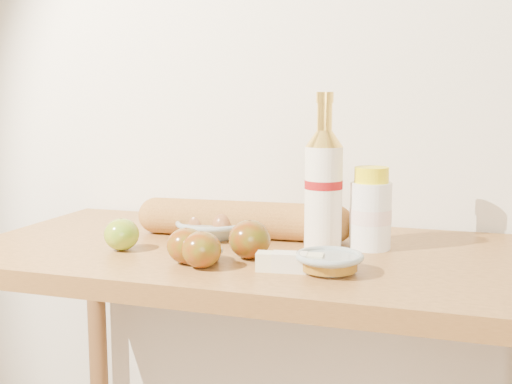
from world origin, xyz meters
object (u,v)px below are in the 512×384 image
(bourbon_bottle, at_px, (324,185))
(egg_bowl, at_px, (214,226))
(cream_bottle, at_px, (371,211))
(baguette, at_px, (242,219))
(table, at_px, (260,306))

(bourbon_bottle, relative_size, egg_bowl, 1.75)
(cream_bottle, relative_size, baguette, 0.34)
(table, height_order, baguette, baguette)
(table, bearing_deg, cream_bottle, 16.84)
(table, height_order, bourbon_bottle, bourbon_bottle)
(table, xyz_separation_m, bourbon_bottle, (0.12, 0.04, 0.25))
(bourbon_bottle, bearing_deg, table, -137.03)
(baguette, bearing_deg, egg_bowl, -172.50)
(cream_bottle, bearing_deg, egg_bowl, 173.09)
(egg_bowl, bearing_deg, bourbon_bottle, -5.52)
(table, xyz_separation_m, cream_bottle, (0.21, 0.06, 0.20))
(egg_bowl, height_order, baguette, baguette)
(egg_bowl, xyz_separation_m, baguette, (0.06, 0.01, 0.02))
(table, distance_m, bourbon_bottle, 0.28)
(table, bearing_deg, egg_bowl, 152.06)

